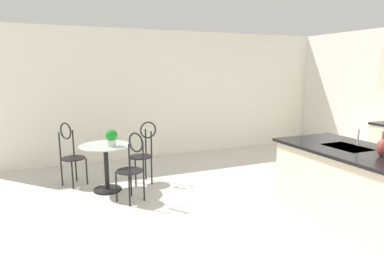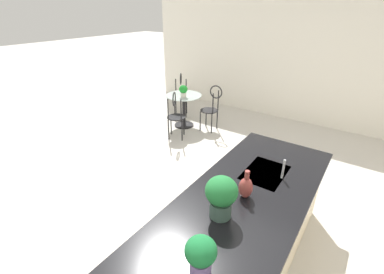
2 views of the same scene
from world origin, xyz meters
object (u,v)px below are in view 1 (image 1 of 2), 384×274
chair_toward_desk (143,150)px  vase_on_counter (383,147)px  bistro_table (106,163)px  chair_by_island (132,164)px  chair_near_window (71,151)px  potted_plant_on_table (111,137)px

chair_toward_desk → vase_on_counter: (2.80, 2.04, 0.46)m
bistro_table → chair_by_island: (0.63, 0.26, 0.13)m
bistro_table → chair_by_island: bearing=22.3°
chair_near_window → chair_by_island: same height
chair_toward_desk → potted_plant_on_table: chair_toward_desk is taller
bistro_table → chair_near_window: size_ratio=0.77×
chair_near_window → potted_plant_on_table: (0.64, 0.56, 0.32)m
chair_toward_desk → potted_plant_on_table: 0.70m
bistro_table → chair_by_island: chair_by_island is taller
vase_on_counter → potted_plant_on_table: bearing=-134.3°
bistro_table → vase_on_counter: (2.66, 2.69, 0.58)m
bistro_table → chair_near_window: (-0.53, -0.48, 0.13)m
vase_on_counter → chair_toward_desk: bearing=-143.9°
chair_by_island → vase_on_counter: bearing=50.2°
chair_near_window → potted_plant_on_table: bearing=41.2°
chair_toward_desk → chair_by_island: bearing=-26.2°
chair_toward_desk → vase_on_counter: vase_on_counter is taller
chair_by_island → potted_plant_on_table: (-0.52, -0.18, 0.32)m
chair_toward_desk → vase_on_counter: bearing=36.1°
chair_by_island → chair_toward_desk: bearing=153.8°
vase_on_counter → chair_near_window: bearing=-135.1°
chair_by_island → chair_toward_desk: 0.87m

